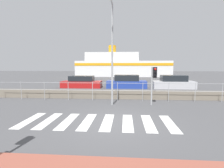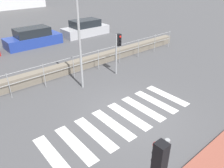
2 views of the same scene
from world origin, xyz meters
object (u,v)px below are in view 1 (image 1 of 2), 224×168
Objects in this scene: traffic_light_far at (154,77)px; ferry_boat at (121,66)px; streetlamp at (112,42)px; parked_car_silver at (173,83)px; parked_car_blue at (127,82)px; parked_car_red at (82,83)px.

traffic_light_far is 32.51m from ferry_boat.
ferry_boat is at bearing 95.13° from traffic_light_far.
streetlamp reaches higher than parked_car_silver.
parked_car_blue is (-1.65, 8.75, -1.15)m from traffic_light_far.
parked_car_blue is (1.26, -23.62, -1.82)m from ferry_boat.
ferry_boat reaches higher than parked_car_silver.
parked_car_red is 1.01× the size of parked_car_silver.
ferry_boat is (-0.28, 32.74, -1.50)m from streetlamp.
parked_car_red is at bearing -99.50° from ferry_boat.
ferry_boat reaches higher than parked_car_red.
streetlamp is (-2.63, -0.37, 2.17)m from traffic_light_far.
streetlamp is 1.42× the size of parked_car_blue.
parked_car_silver is (6.20, 9.12, -3.33)m from streetlamp.
ferry_boat reaches higher than parked_car_blue.
traffic_light_far reaches higher than parked_car_blue.
streetlamp is at bearing -124.22° from parked_car_silver.
parked_car_red is 10.43m from parked_car_silver.
parked_car_red is (-6.86, 8.75, -1.20)m from traffic_light_far.
parked_car_blue is at bearing -180.00° from parked_car_silver.
parked_car_red is at bearing 114.89° from streetlamp.
parked_car_silver is (6.48, -23.62, -1.83)m from ferry_boat.
traffic_light_far is at bearing -79.32° from parked_car_blue.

